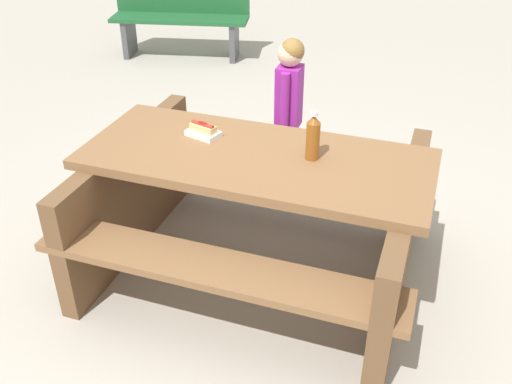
{
  "coord_description": "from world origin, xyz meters",
  "views": [
    {
      "loc": [
        -0.5,
        2.57,
        2.14
      ],
      "look_at": [
        0.0,
        0.0,
        0.52
      ],
      "focal_mm": 40.5,
      "sensor_mm": 36.0,
      "label": 1
    }
  ],
  "objects_px": {
    "soda_bottle": "(313,137)",
    "hotdog_tray": "(203,131)",
    "park_bench_near": "(181,15)",
    "picnic_table": "(256,205)",
    "child_in_coat": "(289,97)"
  },
  "relations": [
    {
      "from": "picnic_table",
      "to": "child_in_coat",
      "type": "distance_m",
      "value": 0.97
    },
    {
      "from": "soda_bottle",
      "to": "park_bench_near",
      "type": "relative_size",
      "value": 0.17
    },
    {
      "from": "soda_bottle",
      "to": "hotdog_tray",
      "type": "distance_m",
      "value": 0.63
    },
    {
      "from": "picnic_table",
      "to": "hotdog_tray",
      "type": "distance_m",
      "value": 0.49
    },
    {
      "from": "hotdog_tray",
      "to": "child_in_coat",
      "type": "height_order",
      "value": "child_in_coat"
    },
    {
      "from": "hotdog_tray",
      "to": "child_in_coat",
      "type": "relative_size",
      "value": 0.19
    },
    {
      "from": "soda_bottle",
      "to": "hotdog_tray",
      "type": "relative_size",
      "value": 1.22
    },
    {
      "from": "soda_bottle",
      "to": "child_in_coat",
      "type": "distance_m",
      "value": 0.97
    },
    {
      "from": "picnic_table",
      "to": "park_bench_near",
      "type": "distance_m",
      "value": 3.94
    },
    {
      "from": "soda_bottle",
      "to": "picnic_table",
      "type": "bearing_deg",
      "value": 3.22
    },
    {
      "from": "soda_bottle",
      "to": "park_bench_near",
      "type": "height_order",
      "value": "soda_bottle"
    },
    {
      "from": "child_in_coat",
      "to": "park_bench_near",
      "type": "xyz_separation_m",
      "value": [
        1.59,
        -2.68,
        -0.24
      ]
    },
    {
      "from": "hotdog_tray",
      "to": "park_bench_near",
      "type": "relative_size",
      "value": 0.14
    },
    {
      "from": "picnic_table",
      "to": "soda_bottle",
      "type": "distance_m",
      "value": 0.51
    },
    {
      "from": "soda_bottle",
      "to": "hotdog_tray",
      "type": "height_order",
      "value": "soda_bottle"
    }
  ]
}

